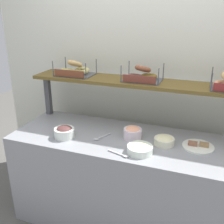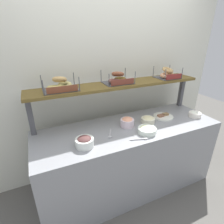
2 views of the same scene
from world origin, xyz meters
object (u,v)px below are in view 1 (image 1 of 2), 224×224
object	(u,v)px
bowl_scallion_spread	(140,149)
serving_spoon_by_edge	(100,138)
bowl_lox_spread	(133,132)
bowl_potato_salad	(164,140)
bagel_basket_plain	(75,70)
serving_spoon_near_plate	(121,155)
bowl_chocolate_spread	(64,132)
serving_plate_white	(198,146)
bagel_basket_cinnamon_raisin	(142,75)

from	to	relation	value
bowl_scallion_spread	serving_spoon_by_edge	size ratio (longest dim) A/B	1.18
bowl_lox_spread	bowl_potato_salad	xyz separation A→B (m)	(0.26, -0.02, -0.02)
bowl_scallion_spread	bagel_basket_plain	world-z (taller)	bagel_basket_plain
serving_spoon_near_plate	bagel_basket_plain	world-z (taller)	bagel_basket_plain
bowl_scallion_spread	bowl_potato_salad	world-z (taller)	bowl_scallion_spread
bowl_chocolate_spread	bowl_scallion_spread	world-z (taller)	bowl_chocolate_spread
serving_plate_white	serving_spoon_by_edge	xyz separation A→B (m)	(-0.77, -0.12, -0.00)
bagel_basket_cinnamon_raisin	serving_spoon_by_edge	bearing A→B (deg)	-125.51
bowl_potato_salad	bagel_basket_cinnamon_raisin	bearing A→B (deg)	134.18
bowl_chocolate_spread	bowl_scallion_spread	bearing A→B (deg)	-2.99
bowl_lox_spread	bowl_potato_salad	bearing A→B (deg)	-4.05
bowl_chocolate_spread	serving_spoon_by_edge	xyz separation A→B (m)	(0.29, 0.08, -0.04)
serving_spoon_by_edge	bagel_basket_cinnamon_raisin	world-z (taller)	bagel_basket_cinnamon_raisin
bowl_scallion_spread	serving_plate_white	bearing A→B (deg)	30.14
bagel_basket_cinnamon_raisin	bowl_scallion_spread	bearing A→B (deg)	-75.95
serving_plate_white	bagel_basket_cinnamon_raisin	xyz separation A→B (m)	(-0.52, 0.23, 0.46)
bagel_basket_cinnamon_raisin	bowl_potato_salad	bearing A→B (deg)	-45.82
bagel_basket_cinnamon_raisin	serving_plate_white	bearing A→B (deg)	-23.97
serving_spoon_near_plate	bagel_basket_plain	bearing A→B (deg)	139.65
bowl_potato_salad	serving_spoon_near_plate	world-z (taller)	bowl_potato_salad
bowl_lox_spread	bagel_basket_plain	bearing A→B (deg)	159.25
bowl_chocolate_spread	serving_spoon_near_plate	distance (m)	0.55
serving_plate_white	bagel_basket_cinnamon_raisin	size ratio (longest dim) A/B	0.75
bowl_lox_spread	serving_spoon_by_edge	world-z (taller)	bowl_lox_spread
serving_plate_white	serving_spoon_near_plate	size ratio (longest dim) A/B	1.36
bowl_chocolate_spread	bagel_basket_plain	world-z (taller)	bagel_basket_plain
bowl_lox_spread	serving_spoon_near_plate	size ratio (longest dim) A/B	0.86
bowl_potato_salad	serving_plate_white	bearing A→B (deg)	8.96
bowl_chocolate_spread	bowl_scallion_spread	xyz separation A→B (m)	(0.66, -0.03, -0.01)
serving_spoon_near_plate	serving_spoon_by_edge	world-z (taller)	same
bowl_lox_spread	bagel_basket_plain	distance (m)	0.80
serving_plate_white	bowl_potato_salad	bearing A→B (deg)	-171.04
bowl_lox_spread	serving_spoon_by_edge	distance (m)	0.28
serving_spoon_near_plate	serving_plate_white	bearing A→B (deg)	31.55
bowl_scallion_spread	serving_plate_white	xyz separation A→B (m)	(0.40, 0.24, -0.02)
bowl_lox_spread	bagel_basket_plain	size ratio (longest dim) A/B	0.45
serving_plate_white	bowl_scallion_spread	bearing A→B (deg)	-149.86
serving_plate_white	serving_spoon_near_plate	bearing A→B (deg)	-148.45
bowl_potato_salad	serving_spoon_by_edge	world-z (taller)	bowl_potato_salad
bowl_scallion_spread	serving_spoon_by_edge	distance (m)	0.39
bowl_chocolate_spread	bagel_basket_cinnamon_raisin	world-z (taller)	bagel_basket_cinnamon_raisin
bowl_chocolate_spread	bowl_potato_salad	distance (m)	0.82
serving_plate_white	serving_spoon_by_edge	bearing A→B (deg)	-170.98
bowl_lox_spread	serving_plate_white	world-z (taller)	bowl_lox_spread
bowl_scallion_spread	bowl_potato_salad	xyz separation A→B (m)	(0.15, 0.19, -0.00)
bowl_chocolate_spread	bowl_potato_salad	xyz separation A→B (m)	(0.80, 0.16, -0.02)
bowl_potato_salad	bagel_basket_plain	xyz separation A→B (m)	(-0.90, 0.26, 0.44)
bowl_lox_spread	bowl_potato_salad	size ratio (longest dim) A/B	0.95
bagel_basket_cinnamon_raisin	bowl_lox_spread	bearing A→B (deg)	-90.01
bowl_lox_spread	serving_spoon_near_plate	xyz separation A→B (m)	(-0.00, -0.30, -0.05)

